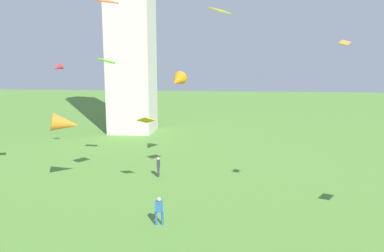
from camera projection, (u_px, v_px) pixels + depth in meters
name	position (u px, v px, depth m)	size (l,w,h in m)	color
person_1	(159.00, 209.00, 23.49)	(0.56, 0.35, 1.82)	#235693
person_2	(158.00, 166.00, 33.42)	(0.31, 0.55, 1.77)	#2D3338
kite_flying_0	(177.00, 81.00, 36.08)	(1.76, 2.38, 1.77)	orange
kite_flying_1	(65.00, 124.00, 29.91)	(2.75, 2.36, 1.87)	orange
kite_flying_3	(220.00, 11.00, 25.14)	(1.52, 1.61, 0.44)	gold
kite_flying_4	(58.00, 67.00, 39.11)	(1.36, 1.25, 1.01)	red
kite_flying_5	(105.00, 1.00, 23.39)	(1.64, 1.79, 0.38)	#D35F32
kite_flying_7	(107.00, 61.00, 34.34)	(1.51, 1.11, 0.56)	#53E10A
kite_flying_8	(146.00, 120.00, 28.34)	(1.54, 1.46, 0.70)	orange
kite_flying_9	(345.00, 43.00, 22.44)	(0.88, 0.90, 0.42)	#B28129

